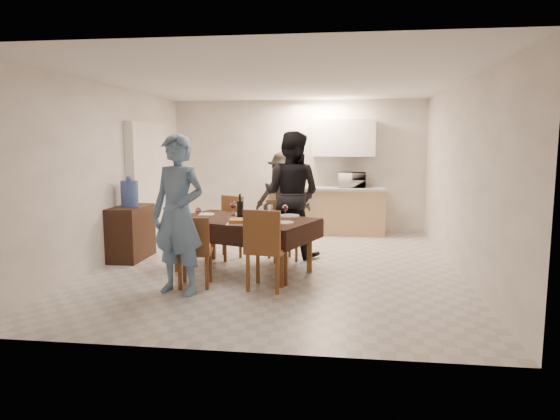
% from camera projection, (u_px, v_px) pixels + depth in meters
% --- Properties ---
extents(floor, '(5.00, 6.00, 0.02)m').
position_uv_depth(floor, '(278.00, 266.00, 7.20)').
color(floor, silver).
rests_on(floor, ground).
extents(ceiling, '(5.00, 6.00, 0.02)m').
position_uv_depth(ceiling, '(278.00, 81.00, 6.85)').
color(ceiling, white).
rests_on(ceiling, wall_back).
extents(wall_back, '(5.00, 0.02, 2.60)m').
position_uv_depth(wall_back, '(298.00, 166.00, 9.97)').
color(wall_back, white).
rests_on(wall_back, floor).
extents(wall_front, '(5.00, 0.02, 2.60)m').
position_uv_depth(wall_front, '(229.00, 200.00, 4.08)').
color(wall_front, white).
rests_on(wall_front, floor).
extents(wall_left, '(0.02, 6.00, 2.60)m').
position_uv_depth(wall_left, '(110.00, 174.00, 7.34)').
color(wall_left, white).
rests_on(wall_left, floor).
extents(wall_right, '(0.02, 6.00, 2.60)m').
position_uv_depth(wall_right, '(462.00, 177.00, 6.70)').
color(wall_right, white).
rests_on(wall_right, floor).
extents(stub_partition, '(0.15, 1.40, 2.10)m').
position_uv_depth(stub_partition, '(148.00, 185.00, 8.55)').
color(stub_partition, white).
rests_on(stub_partition, floor).
extents(kitchen_base_cabinet, '(2.20, 0.60, 0.86)m').
position_uv_depth(kitchen_base_cabinet, '(327.00, 212.00, 9.70)').
color(kitchen_base_cabinet, tan).
rests_on(kitchen_base_cabinet, floor).
extents(kitchen_worktop, '(2.24, 0.64, 0.05)m').
position_uv_depth(kitchen_worktop, '(327.00, 188.00, 9.64)').
color(kitchen_worktop, '#ABABA7').
rests_on(kitchen_worktop, kitchen_base_cabinet).
extents(upper_cabinet, '(1.20, 0.34, 0.70)m').
position_uv_depth(upper_cabinet, '(344.00, 138.00, 9.61)').
color(upper_cabinet, white).
rests_on(upper_cabinet, wall_back).
extents(dining_table, '(2.16, 1.71, 0.74)m').
position_uv_depth(dining_table, '(243.00, 221.00, 6.78)').
color(dining_table, black).
rests_on(dining_table, floor).
extents(chair_near_left, '(0.46, 0.46, 0.48)m').
position_uv_depth(chair_near_left, '(193.00, 245.00, 6.04)').
color(chair_near_left, brown).
rests_on(chair_near_left, floor).
extents(chair_near_right, '(0.51, 0.52, 0.54)m').
position_uv_depth(chair_near_right, '(266.00, 241.00, 5.91)').
color(chair_near_right, brown).
rests_on(chair_near_right, floor).
extents(chair_far_left, '(0.58, 0.61, 0.51)m').
position_uv_depth(chair_far_left, '(223.00, 222.00, 7.50)').
color(chair_far_left, brown).
rests_on(chair_far_left, floor).
extents(chair_far_right, '(0.54, 0.56, 0.49)m').
position_uv_depth(chair_far_right, '(282.00, 225.00, 7.40)').
color(chair_far_right, brown).
rests_on(chair_far_right, floor).
extents(console, '(0.44, 0.87, 0.81)m').
position_uv_depth(console, '(131.00, 233.00, 7.59)').
color(console, '#311D10').
rests_on(console, floor).
extents(water_jug, '(0.26, 0.26, 0.39)m').
position_uv_depth(water_jug, '(130.00, 194.00, 7.51)').
color(water_jug, '#405DAB').
rests_on(water_jug, console).
extents(wine_bottle, '(0.08, 0.08, 0.33)m').
position_uv_depth(wine_bottle, '(240.00, 206.00, 6.81)').
color(wine_bottle, black).
rests_on(wine_bottle, dining_table).
extents(water_pitcher, '(0.14, 0.14, 0.21)m').
position_uv_depth(water_pitcher, '(268.00, 212.00, 6.67)').
color(water_pitcher, white).
rests_on(water_pitcher, dining_table).
extents(savoury_tart, '(0.48, 0.38, 0.06)m').
position_uv_depth(savoury_tart, '(245.00, 221.00, 6.39)').
color(savoury_tart, '#AA7931').
rests_on(savoury_tart, dining_table).
extents(salad_bowl, '(0.18, 0.18, 0.07)m').
position_uv_depth(salad_bowl, '(267.00, 215.00, 6.91)').
color(salad_bowl, white).
rests_on(salad_bowl, dining_table).
extents(mushroom_dish, '(0.20, 0.20, 0.04)m').
position_uv_depth(mushroom_dish, '(243.00, 214.00, 7.05)').
color(mushroom_dish, white).
rests_on(mushroom_dish, dining_table).
extents(wine_glass_a, '(0.08, 0.08, 0.18)m').
position_uv_depth(wine_glass_a, '(198.00, 214.00, 6.59)').
color(wine_glass_a, white).
rests_on(wine_glass_a, dining_table).
extents(wine_glass_b, '(0.08, 0.08, 0.17)m').
position_uv_depth(wine_glass_b, '(285.00, 211.00, 6.94)').
color(wine_glass_b, white).
rests_on(wine_glass_b, dining_table).
extents(wine_glass_c, '(0.09, 0.09, 0.19)m').
position_uv_depth(wine_glass_c, '(233.00, 209.00, 7.08)').
color(wine_glass_c, white).
rests_on(wine_glass_c, dining_table).
extents(plate_near_left, '(0.26, 0.26, 0.01)m').
position_uv_depth(plate_near_left, '(194.00, 221.00, 6.56)').
color(plate_near_left, white).
rests_on(plate_near_left, dining_table).
extents(plate_near_right, '(0.25, 0.25, 0.01)m').
position_uv_depth(plate_near_right, '(284.00, 223.00, 6.40)').
color(plate_near_right, white).
rests_on(plate_near_right, dining_table).
extents(plate_far_left, '(0.23, 0.23, 0.01)m').
position_uv_depth(plate_far_left, '(206.00, 214.00, 7.15)').
color(plate_far_left, white).
rests_on(plate_far_left, dining_table).
extents(plate_far_right, '(0.29, 0.29, 0.02)m').
position_uv_depth(plate_far_right, '(289.00, 216.00, 6.99)').
color(plate_far_right, white).
rests_on(plate_far_right, dining_table).
extents(microwave, '(0.52, 0.35, 0.29)m').
position_uv_depth(microwave, '(352.00, 180.00, 9.55)').
color(microwave, white).
rests_on(microwave, kitchen_worktop).
extents(person_near, '(0.78, 0.62, 1.87)m').
position_uv_depth(person_near, '(178.00, 215.00, 5.79)').
color(person_near, '#5F82AA').
rests_on(person_near, floor).
extents(person_far, '(1.12, 0.99, 1.94)m').
position_uv_depth(person_far, '(291.00, 195.00, 7.71)').
color(person_far, black).
rests_on(person_far, floor).
extents(person_kitchen, '(1.03, 0.59, 1.59)m').
position_uv_depth(person_kitchen, '(283.00, 195.00, 9.31)').
color(person_kitchen, black).
rests_on(person_kitchen, floor).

